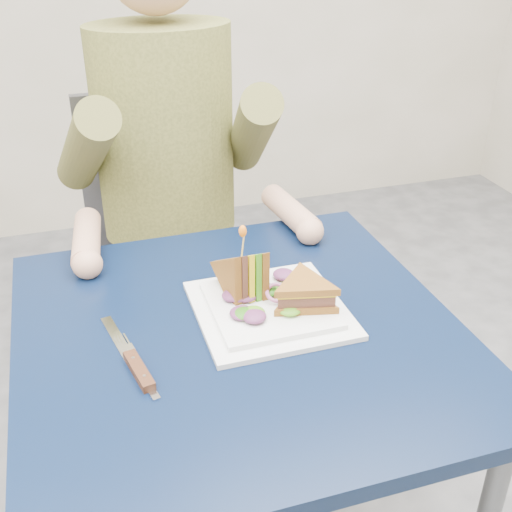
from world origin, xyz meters
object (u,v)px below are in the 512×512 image
object	(u,v)px
diner	(165,118)
plate	(270,308)
sandwich_flat	(304,293)
sandwich_upright	(243,277)
chair	(167,236)
table	(240,364)
knife	(135,364)
fork	(137,367)

from	to	relation	value
diner	plate	distance (m)	0.63
sandwich_flat	sandwich_upright	world-z (taller)	sandwich_upright
chair	sandwich_flat	distance (m)	0.79
table	knife	world-z (taller)	knife
chair	knife	world-z (taller)	chair
table	chair	world-z (taller)	chair
sandwich_flat	knife	distance (m)	0.31
table	chair	size ratio (longest dim) A/B	0.81
chair	table	bearing A→B (deg)	-90.00
chair	fork	size ratio (longest dim) A/B	5.21
table	chair	xyz separation A→B (m)	(0.00, 0.74, -0.11)
sandwich_upright	fork	world-z (taller)	sandwich_upright
table	plate	bearing A→B (deg)	24.37
table	fork	world-z (taller)	fork
sandwich_flat	sandwich_upright	distance (m)	0.11
table	sandwich_flat	bearing A→B (deg)	2.24
plate	knife	xyz separation A→B (m)	(-0.25, -0.08, -0.00)
fork	sandwich_flat	bearing A→B (deg)	11.20
table	sandwich_upright	distance (m)	0.16
sandwich_flat	sandwich_upright	xyz separation A→B (m)	(-0.09, 0.07, 0.01)
table	knife	size ratio (longest dim) A/B	3.41
plate	knife	world-z (taller)	plate
knife	fork	bearing A→B (deg)	-53.88
diner	chair	bearing A→B (deg)	90.00
table	diner	bearing A→B (deg)	90.00
sandwich_flat	fork	bearing A→B (deg)	-168.80
diner	plate	size ratio (longest dim) A/B	2.87
sandwich_flat	sandwich_upright	size ratio (longest dim) A/B	1.09
diner	fork	xyz separation A→B (m)	(-0.18, -0.69, -0.18)
diner	fork	size ratio (longest dim) A/B	4.17
sandwich_flat	fork	distance (m)	0.31
sandwich_upright	fork	size ratio (longest dim) A/B	0.81
plate	diner	bearing A→B (deg)	96.22
diner	knife	size ratio (longest dim) A/B	3.38
plate	sandwich_flat	bearing A→B (deg)	-24.44
diner	sandwich_upright	size ratio (longest dim) A/B	5.16
knife	diner	bearing A→B (deg)	74.76
plate	fork	bearing A→B (deg)	-161.11
sandwich_flat	sandwich_upright	bearing A→B (deg)	142.31
plate	fork	world-z (taller)	plate
diner	fork	bearing A→B (deg)	-104.93
table	fork	size ratio (longest dim) A/B	4.20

